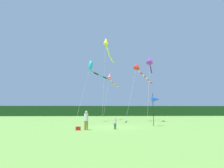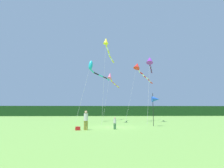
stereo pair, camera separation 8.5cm
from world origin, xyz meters
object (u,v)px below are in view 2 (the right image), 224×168
kite_red (139,68)px  kite_purple (150,61)px  cooler_box (78,128)px  kite_rainbow (111,78)px  person_adult (86,119)px  kite_yellow (107,46)px  kite_cyan (93,68)px  person_child (115,122)px  banner_flag_pole (156,99)px

kite_red → kite_purple: bearing=-57.2°
cooler_box → kite_rainbow: kite_rainbow is taller
person_adult → kite_rainbow: 21.57m
kite_rainbow → kite_yellow: kite_yellow is taller
person_adult → kite_purple: 17.60m
kite_cyan → kite_purple: bearing=-10.1°
cooler_box → kite_red: size_ratio=0.04×
person_child → kite_red: size_ratio=0.12×
kite_rainbow → kite_red: kite_red is taller
person_adult → person_child: bearing=12.4°
cooler_box → kite_red: kite_red is taller
kite_purple → banner_flag_pole: bearing=-100.0°
kite_red → kite_rainbow: bearing=128.8°
kite_yellow → kite_cyan: 5.03m
banner_flag_pole → kite_purple: size_ratio=0.36×
person_child → kite_rainbow: size_ratio=0.13×
kite_purple → kite_cyan: bearing=169.9°
person_adult → cooler_box: size_ratio=4.13×
kite_purple → kite_rainbow: bearing=127.2°
person_adult → kite_cyan: (-0.06, 13.85, 7.86)m
banner_flag_pole → kite_rainbow: size_ratio=0.41×
person_child → kite_yellow: (-0.55, 9.68, 10.92)m
person_adult → kite_rainbow: size_ratio=0.19×
cooler_box → kite_red: 19.03m
banner_flag_pole → kite_cyan: kite_cyan is taller
kite_rainbow → kite_yellow: 10.36m
cooler_box → kite_purple: 18.48m
cooler_box → banner_flag_pole: bearing=26.9°
person_child → kite_rainbow: 20.88m
cooler_box → kite_purple: kite_purple is taller
person_adult → kite_red: size_ratio=0.18×
banner_flag_pole → kite_purple: bearing=80.0°
kite_purple → kite_red: size_ratio=1.06×
kite_rainbow → cooler_box: bearing=-101.0°
person_adult → kite_yellow: size_ratio=0.14×
person_child → kite_yellow: kite_yellow is taller
person_adult → kite_red: kite_red is taller
kite_cyan → person_child: bearing=-78.1°
cooler_box → banner_flag_pole: 9.90m
kite_purple → kite_yellow: 7.48m
person_adult → kite_yellow: 14.92m
kite_cyan → kite_red: 7.82m
kite_rainbow → person_adult: bearing=-99.1°
person_child → banner_flag_pole: (5.01, 3.53, 2.41)m
cooler_box → kite_yellow: size_ratio=0.03×
kite_rainbow → kite_yellow: size_ratio=0.74×
kite_purple → kite_rainbow: (-5.95, 7.83, -1.48)m
person_adult → person_child: size_ratio=1.50×
person_adult → kite_purple: size_ratio=0.17×
person_child → cooler_box: person_child is taller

